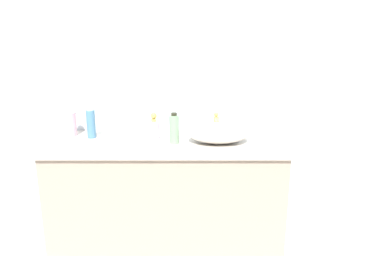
# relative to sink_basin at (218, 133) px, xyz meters

# --- Properties ---
(bathroom_wall_rear) EXTENTS (6.00, 0.06, 2.60)m
(bathroom_wall_rear) POSITION_rel_sink_basin_xyz_m (-0.38, 0.34, 0.37)
(bathroom_wall_rear) COLOR silver
(bathroom_wall_rear) RESTS_ON ground
(vanity_counter) EXTENTS (1.42, 0.51, 0.88)m
(vanity_counter) POSITION_rel_sink_basin_xyz_m (-0.31, 0.04, -0.49)
(vanity_counter) COLOR gray
(vanity_counter) RESTS_ON ground
(wall_mirror_panel) EXTENTS (1.27, 0.01, 1.16)m
(wall_mirror_panel) POSITION_rel_sink_basin_xyz_m (-0.31, 0.30, 0.52)
(wall_mirror_panel) COLOR #B2BCC6
(wall_mirror_panel) RESTS_ON vanity_counter
(sink_basin) EXTENTS (0.36, 0.27, 0.11)m
(sink_basin) POSITION_rel_sink_basin_xyz_m (0.00, 0.00, 0.00)
(sink_basin) COLOR silver
(sink_basin) RESTS_ON vanity_counter
(faucet) EXTENTS (0.03, 0.15, 0.14)m
(faucet) POSITION_rel_sink_basin_xyz_m (0.00, 0.14, 0.02)
(faucet) COLOR gold
(faucet) RESTS_ON vanity_counter
(soap_dispenser) EXTENTS (0.07, 0.07, 0.16)m
(soap_dispenser) POSITION_rel_sink_basin_xyz_m (-0.39, 0.07, 0.01)
(soap_dispenser) COLOR #C3ADCC
(soap_dispenser) RESTS_ON vanity_counter
(lotion_bottle) EXTENTS (0.07, 0.07, 0.18)m
(lotion_bottle) POSITION_rel_sink_basin_xyz_m (-0.92, 0.15, 0.03)
(lotion_bottle) COLOR #D99AA9
(lotion_bottle) RESTS_ON vanity_counter
(perfume_bottle) EXTENTS (0.05, 0.05, 0.18)m
(perfume_bottle) POSITION_rel_sink_basin_xyz_m (-0.26, -0.02, 0.03)
(perfume_bottle) COLOR gray
(perfume_bottle) RESTS_ON vanity_counter
(spray_can) EXTENTS (0.05, 0.05, 0.19)m
(spray_can) POSITION_rel_sink_basin_xyz_m (-0.78, 0.10, 0.04)
(spray_can) COLOR teal
(spray_can) RESTS_ON vanity_counter
(tissue_box) EXTENTS (0.16, 0.16, 0.15)m
(tissue_box) POSITION_rel_sink_basin_xyz_m (-0.57, 0.07, 0.01)
(tissue_box) COLOR silver
(tissue_box) RESTS_ON vanity_counter
(candle_jar) EXTENTS (0.06, 0.06, 0.04)m
(candle_jar) POSITION_rel_sink_basin_xyz_m (0.27, 0.04, -0.03)
(candle_jar) COLOR silver
(candle_jar) RESTS_ON vanity_counter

